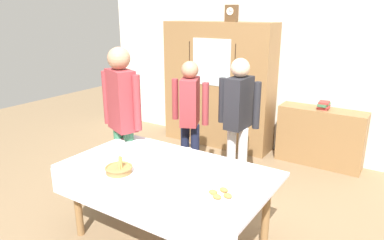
{
  "coord_description": "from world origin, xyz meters",
  "views": [
    {
      "loc": [
        1.73,
        -2.48,
        2.1
      ],
      "look_at": [
        0.0,
        0.2,
        1.11
      ],
      "focal_mm": 32.92,
      "sensor_mm": 36.0,
      "label": 1
    }
  ],
  "objects": [
    {
      "name": "wall_cabinet",
      "position": [
        -0.9,
        2.35,
        0.97
      ],
      "size": [
        1.79,
        0.46,
        1.95
      ],
      "color": "olive",
      "rests_on": "ground"
    },
    {
      "name": "tea_cup_far_left",
      "position": [
        -0.03,
        0.17,
        0.79
      ],
      "size": [
        0.13,
        0.13,
        0.06
      ],
      "color": "white",
      "rests_on": "dining_table"
    },
    {
      "name": "ground_plane",
      "position": [
        0.0,
        0.0,
        0.0
      ],
      "size": [
        12.0,
        12.0,
        0.0
      ],
      "primitive_type": "plane",
      "color": "#846B4C",
      "rests_on": "ground"
    },
    {
      "name": "person_near_right_end",
      "position": [
        -0.54,
        0.99,
        0.93
      ],
      "size": [
        0.52,
        0.41,
        1.54
      ],
      "color": "#191E38",
      "rests_on": "ground"
    },
    {
      "name": "mantel_clock",
      "position": [
        -0.7,
        2.35,
        2.07
      ],
      "size": [
        0.18,
        0.11,
        0.24
      ],
      "color": "brown",
      "rests_on": "wall_cabinet"
    },
    {
      "name": "pastry_plate",
      "position": [
        0.63,
        -0.38,
        0.77
      ],
      "size": [
        0.28,
        0.28,
        0.05
      ],
      "color": "white",
      "rests_on": "dining_table"
    },
    {
      "name": "tea_cup_center",
      "position": [
        -0.04,
        -0.54,
        0.79
      ],
      "size": [
        0.13,
        0.13,
        0.06
      ],
      "color": "white",
      "rests_on": "dining_table"
    },
    {
      "name": "bookshelf_low",
      "position": [
        0.72,
        2.41,
        0.41
      ],
      "size": [
        1.16,
        0.35,
        0.81
      ],
      "color": "olive",
      "rests_on": "ground"
    },
    {
      "name": "book_stack",
      "position": [
        0.72,
        2.41,
        0.87
      ],
      "size": [
        0.17,
        0.23,
        0.1
      ],
      "color": "#99332D",
      "rests_on": "bookshelf_low"
    },
    {
      "name": "tea_cup_mid_left",
      "position": [
        -0.45,
        -0.27,
        0.79
      ],
      "size": [
        0.13,
        0.13,
        0.06
      ],
      "color": "white",
      "rests_on": "dining_table"
    },
    {
      "name": "spoon_center",
      "position": [
        0.38,
        -0.04,
        0.76
      ],
      "size": [
        0.12,
        0.02,
        0.01
      ],
      "color": "silver",
      "rests_on": "dining_table"
    },
    {
      "name": "tea_cup_far_right",
      "position": [
        0.33,
        -0.27,
        0.78
      ],
      "size": [
        0.13,
        0.13,
        0.06
      ],
      "color": "white",
      "rests_on": "dining_table"
    },
    {
      "name": "tea_cup_near_right",
      "position": [
        0.35,
        0.12,
        0.79
      ],
      "size": [
        0.13,
        0.13,
        0.06
      ],
      "color": "white",
      "rests_on": "dining_table"
    },
    {
      "name": "back_wall",
      "position": [
        0.0,
        2.65,
        1.35
      ],
      "size": [
        6.4,
        0.1,
        2.7
      ],
      "primitive_type": "cube",
      "color": "silver",
      "rests_on": "ground"
    },
    {
      "name": "dining_table",
      "position": [
        0.0,
        -0.24,
        0.66
      ],
      "size": [
        1.88,
        1.04,
        0.76
      ],
      "color": "olive",
      "rests_on": "ground"
    },
    {
      "name": "spoon_mid_right",
      "position": [
        0.81,
        0.06,
        0.76
      ],
      "size": [
        0.12,
        0.02,
        0.01
      ],
      "color": "silver",
      "rests_on": "dining_table"
    },
    {
      "name": "person_beside_shelf",
      "position": [
        -0.87,
        0.16,
        1.08
      ],
      "size": [
        0.52,
        0.32,
        1.75
      ],
      "color": "#33704C",
      "rests_on": "ground"
    },
    {
      "name": "person_behind_table_right",
      "position": [
        0.06,
        1.1,
        0.97
      ],
      "size": [
        0.52,
        0.37,
        1.6
      ],
      "color": "silver",
      "rests_on": "ground"
    },
    {
      "name": "bread_basket",
      "position": [
        -0.31,
        -0.49,
        0.79
      ],
      "size": [
        0.24,
        0.24,
        0.16
      ],
      "color": "#9E7542",
      "rests_on": "dining_table"
    },
    {
      "name": "tea_cup_back_edge",
      "position": [
        -0.7,
        -0.04,
        0.78
      ],
      "size": [
        0.13,
        0.13,
        0.06
      ],
      "color": "white",
      "rests_on": "dining_table"
    }
  ]
}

